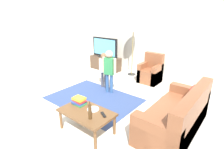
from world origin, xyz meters
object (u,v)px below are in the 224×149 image
at_px(tv, 105,48).
at_px(bottle, 90,112).
at_px(child_near_tv, 104,67).
at_px(tv_stand, 105,63).
at_px(book_stack, 79,101).
at_px(child_center, 109,68).
at_px(plate, 93,109).
at_px(armchair, 151,73).
at_px(coffee_table, 87,114).
at_px(floor_lamp, 133,30).
at_px(couch, 179,117).
at_px(tv_remote, 103,115).

distance_m(tv, bottle, 3.94).
bearing_deg(bottle, child_near_tv, 125.62).
xyz_separation_m(tv_stand, book_stack, (1.86, -2.92, 0.24)).
bearing_deg(child_center, plate, -60.69).
distance_m(armchair, coffee_table, 3.00).
bearing_deg(plate, tv_stand, 127.33).
xyz_separation_m(tv_stand, armchair, (1.92, -0.04, 0.05)).
height_order(tv_stand, floor_lamp, floor_lamp).
relative_size(floor_lamp, bottle, 5.56).
height_order(couch, plate, couch).
height_order(child_near_tv, plate, child_near_tv).
distance_m(couch, floor_lamp, 3.42).
bearing_deg(armchair, book_stack, -91.14).
distance_m(tv_stand, couch, 3.98).
height_order(tv_stand, couch, couch).
bearing_deg(armchair, coffee_table, -85.25).
distance_m(bottle, tv_remote, 0.27).
bearing_deg(tv_remote, child_near_tv, 160.27).
distance_m(armchair, child_center, 1.57).
distance_m(child_near_tv, child_center, 0.40).
height_order(tv_stand, coffee_table, tv_stand).
distance_m(tv, coffee_table, 3.73).
bearing_deg(book_stack, tv_remote, -0.22).
bearing_deg(bottle, book_stack, 157.05).
relative_size(tv_stand, couch, 0.67).
bearing_deg(child_center, book_stack, -72.74).
distance_m(armchair, tv_remote, 2.94).
xyz_separation_m(armchair, coffee_table, (0.25, -2.98, 0.07)).
bearing_deg(couch, coffee_table, -140.63).
relative_size(coffee_table, book_stack, 3.73).
xyz_separation_m(couch, coffee_table, (-1.30, -1.07, 0.08)).
height_order(tv_stand, tv, tv).
bearing_deg(couch, tv_stand, 150.61).
bearing_deg(book_stack, floor_lamp, 104.10).
bearing_deg(tv_stand, bottle, -52.82).
height_order(tv, plate, tv).
xyz_separation_m(tv, child_near_tv, (1.05, -1.27, -0.23)).
xyz_separation_m(tv_stand, bottle, (2.38, -3.14, 0.31)).
height_order(armchair, floor_lamp, floor_lamp).
height_order(couch, child_center, child_center).
bearing_deg(child_near_tv, tv_stand, 129.32).
bearing_deg(plate, child_near_tv, 125.68).
distance_m(couch, plate, 1.58).
height_order(tv, bottle, tv).
bearing_deg(bottle, child_center, 120.21).
xyz_separation_m(floor_lamp, book_stack, (0.77, -3.07, -1.06)).
distance_m(tv, plate, 3.66).
height_order(armchair, child_near_tv, child_near_tv).
bearing_deg(tv_remote, book_stack, -151.10).
xyz_separation_m(couch, floor_lamp, (-2.38, 2.11, 1.25)).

